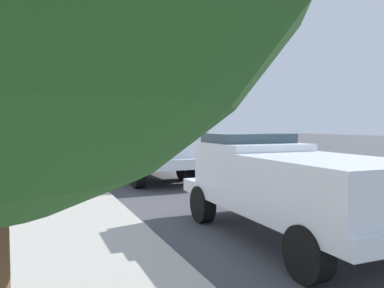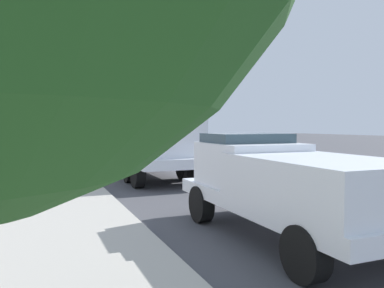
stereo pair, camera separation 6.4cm
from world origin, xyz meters
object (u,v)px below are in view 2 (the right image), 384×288
Objects in this scene: utility_bucket_truck at (145,139)px; passing_minivan at (194,143)px; service_pickup_truck at (285,183)px; traffic_cone_mid_front at (160,157)px; traffic_signal_mast at (65,42)px.

utility_bucket_truck is 10.10m from passing_minivan.
service_pickup_truck is (-10.06, 0.96, -0.49)m from utility_bucket_truck.
passing_minivan is 5.74m from traffic_cone_mid_front.
service_pickup_truck is 19.26m from passing_minivan.
traffic_cone_mid_front is at bearing -31.42° from utility_bucket_truck.
traffic_cone_mid_front is 7.73m from traffic_signal_mast.
traffic_signal_mast is at bearing 8.66° from service_pickup_truck.
service_pickup_truck is at bearing 157.15° from passing_minivan.
utility_bucket_truck reaches higher than passing_minivan.
passing_minivan is 5.71× the size of traffic_cone_mid_front.
utility_bucket_truck is at bearing -5.42° from service_pickup_truck.
traffic_signal_mast is (12.59, 1.92, 4.88)m from service_pickup_truck.
traffic_signal_mast is (-5.16, 9.40, 5.03)m from passing_minivan.
passing_minivan is 11.84m from traffic_signal_mast.
service_pickup_truck is 1.16× the size of passing_minivan.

